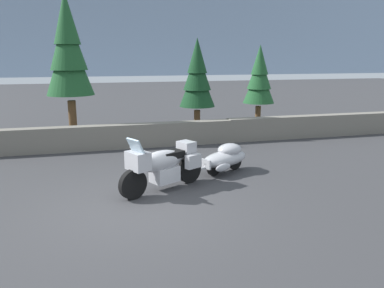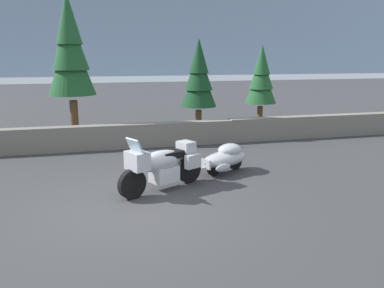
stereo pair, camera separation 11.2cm
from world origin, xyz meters
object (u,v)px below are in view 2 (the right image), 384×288
at_px(car_shaped_trailer, 225,157).
at_px(pine_tree_tall, 70,49).
at_px(touring_motorcycle, 162,164).
at_px(pine_tree_secondary, 261,77).
at_px(pine_tree_far_right, 199,76).

relative_size(car_shaped_trailer, pine_tree_tall, 0.41).
relative_size(touring_motorcycle, pine_tree_tall, 0.40).
distance_m(car_shaped_trailer, pine_tree_secondary, 6.63).
bearing_deg(pine_tree_tall, pine_tree_far_right, -5.80).
bearing_deg(car_shaped_trailer, pine_tree_secondary, 57.86).
bearing_deg(pine_tree_secondary, pine_tree_tall, -176.44).
bearing_deg(car_shaped_trailer, touring_motorcycle, -152.47).
xyz_separation_m(pine_tree_secondary, pine_tree_far_right, (-2.91, -0.92, 0.12)).
height_order(pine_tree_tall, pine_tree_secondary, pine_tree_tall).
distance_m(touring_motorcycle, car_shaped_trailer, 2.13).
height_order(pine_tree_tall, pine_tree_far_right, pine_tree_tall).
bearing_deg(pine_tree_secondary, pine_tree_far_right, -162.48).
xyz_separation_m(car_shaped_trailer, pine_tree_far_right, (0.48, 4.48, 1.91)).
distance_m(pine_tree_tall, pine_tree_secondary, 7.51).
bearing_deg(pine_tree_secondary, car_shaped_trailer, -122.14).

